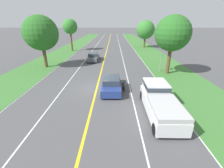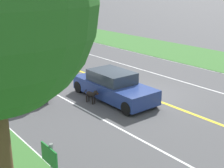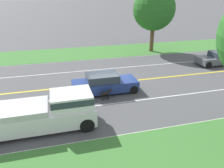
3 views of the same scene
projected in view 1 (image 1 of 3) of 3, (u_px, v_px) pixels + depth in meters
name	position (u px, v px, depth m)	size (l,w,h in m)	color
ground_plane	(97.00, 88.00, 15.93)	(400.00, 400.00, 0.00)	#4C4C4F
centre_divider_line	(97.00, 88.00, 15.92)	(0.18, 160.00, 0.01)	yellow
lane_edge_line_right	(163.00, 88.00, 15.85)	(0.14, 160.00, 0.01)	white
lane_edge_line_left	(32.00, 87.00, 16.00)	(0.14, 160.00, 0.01)	white
lane_dash_same_dir	(130.00, 88.00, 15.89)	(0.10, 160.00, 0.01)	white
lane_dash_oncoming	(64.00, 87.00, 15.96)	(0.10, 160.00, 0.01)	white
grass_verge_right	(191.00, 88.00, 15.81)	(6.00, 160.00, 0.03)	#3D7533
grass_verge_left	(4.00, 87.00, 16.03)	(6.00, 160.00, 0.03)	#3D7533
ego_car	(111.00, 84.00, 15.17)	(1.88, 4.72, 1.42)	navy
dog	(123.00, 86.00, 15.09)	(0.29, 1.09, 0.74)	black
pickup_truck	(160.00, 101.00, 11.25)	(2.07, 5.73, 1.94)	silver
oncoming_car	(93.00, 57.00, 27.18)	(1.86, 4.65, 1.33)	#51565B
roadside_tree_right_near	(173.00, 34.00, 18.40)	(4.35, 4.35, 7.36)	brown
roadside_tree_right_far	(146.00, 30.00, 39.74)	(4.75, 4.75, 7.02)	brown
roadside_tree_left_near	(41.00, 33.00, 21.42)	(4.93, 4.93, 7.48)	brown
roadside_tree_left_far	(70.00, 27.00, 34.65)	(3.39, 3.39, 7.28)	brown
street_sign	(161.00, 60.00, 20.68)	(0.11, 0.64, 2.48)	gray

